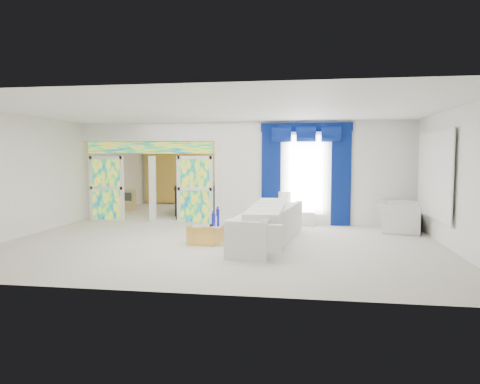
% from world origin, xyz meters
% --- Properties ---
extents(floor, '(12.00, 12.00, 0.00)m').
position_xyz_m(floor, '(0.00, 0.00, 0.00)').
color(floor, '#B7AF9E').
rests_on(floor, ground).
extents(dividing_wall, '(5.70, 0.18, 3.00)m').
position_xyz_m(dividing_wall, '(2.15, 1.00, 1.50)').
color(dividing_wall, white).
rests_on(dividing_wall, ground).
extents(dividing_header, '(4.30, 0.18, 0.55)m').
position_xyz_m(dividing_header, '(-2.85, 1.00, 2.73)').
color(dividing_header, white).
rests_on(dividing_header, dividing_wall).
extents(stained_panel_left, '(0.95, 0.04, 2.00)m').
position_xyz_m(stained_panel_left, '(-4.28, 1.00, 1.00)').
color(stained_panel_left, '#994C3F').
rests_on(stained_panel_left, ground).
extents(stained_panel_right, '(0.95, 0.04, 2.00)m').
position_xyz_m(stained_panel_right, '(-1.42, 1.00, 1.00)').
color(stained_panel_right, '#994C3F').
rests_on(stained_panel_right, ground).
extents(stained_transom, '(4.00, 0.05, 0.35)m').
position_xyz_m(stained_transom, '(-2.85, 1.00, 2.25)').
color(stained_transom, '#994C3F').
rests_on(stained_transom, dividing_header).
extents(window_pane, '(1.00, 0.02, 2.30)m').
position_xyz_m(window_pane, '(1.90, 0.90, 1.45)').
color(window_pane, white).
rests_on(window_pane, dividing_wall).
extents(blue_drape_left, '(0.55, 0.10, 2.80)m').
position_xyz_m(blue_drape_left, '(0.90, 0.87, 1.40)').
color(blue_drape_left, '#03124A').
rests_on(blue_drape_left, ground).
extents(blue_drape_right, '(0.55, 0.10, 2.80)m').
position_xyz_m(blue_drape_right, '(2.90, 0.87, 1.40)').
color(blue_drape_right, '#03124A').
rests_on(blue_drape_right, ground).
extents(blue_pelmet, '(2.60, 0.12, 0.25)m').
position_xyz_m(blue_pelmet, '(1.90, 0.87, 2.82)').
color(blue_pelmet, '#03124A').
rests_on(blue_pelmet, dividing_wall).
extents(wall_mirror, '(0.04, 2.70, 1.90)m').
position_xyz_m(wall_mirror, '(4.94, -1.00, 1.55)').
color(wall_mirror, white).
rests_on(wall_mirror, ground).
extents(gold_curtains, '(9.70, 0.12, 2.90)m').
position_xyz_m(gold_curtains, '(0.00, 5.90, 1.50)').
color(gold_curtains, '#C28A2E').
rests_on(gold_curtains, ground).
extents(white_sofa, '(1.42, 4.02, 0.75)m').
position_xyz_m(white_sofa, '(1.11, -1.96, 0.37)').
color(white_sofa, silver).
rests_on(white_sofa, ground).
extents(coffee_table, '(0.92, 2.00, 0.43)m').
position_xyz_m(coffee_table, '(-0.24, -1.66, 0.21)').
color(coffee_table, gold).
rests_on(coffee_table, ground).
extents(console_table, '(1.15, 0.37, 0.38)m').
position_xyz_m(console_table, '(1.60, 0.80, 0.19)').
color(console_table, silver).
rests_on(console_table, ground).
extents(table_lamp, '(0.36, 0.36, 0.58)m').
position_xyz_m(table_lamp, '(1.30, 0.80, 0.67)').
color(table_lamp, white).
rests_on(table_lamp, console_table).
extents(armchair, '(1.31, 1.42, 0.78)m').
position_xyz_m(armchair, '(4.37, 0.03, 0.39)').
color(armchair, silver).
rests_on(armchair, ground).
extents(grand_piano, '(1.84, 2.25, 1.03)m').
position_xyz_m(grand_piano, '(-1.74, 3.11, 0.52)').
color(grand_piano, black).
rests_on(grand_piano, ground).
extents(piano_bench, '(0.85, 0.43, 0.27)m').
position_xyz_m(piano_bench, '(-1.74, 1.51, 0.14)').
color(piano_bench, black).
rests_on(piano_bench, ground).
extents(tv_console, '(0.62, 0.58, 0.76)m').
position_xyz_m(tv_console, '(-4.59, 3.40, 0.38)').
color(tv_console, tan).
rests_on(tv_console, ground).
extents(chandelier, '(0.60, 0.60, 0.60)m').
position_xyz_m(chandelier, '(-2.30, 3.40, 2.65)').
color(chandelier, gold).
rests_on(chandelier, ceiling).
extents(decanters, '(0.11, 0.62, 0.29)m').
position_xyz_m(decanters, '(-0.18, -1.90, 0.55)').
color(decanters, navy).
rests_on(decanters, coffee_table).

